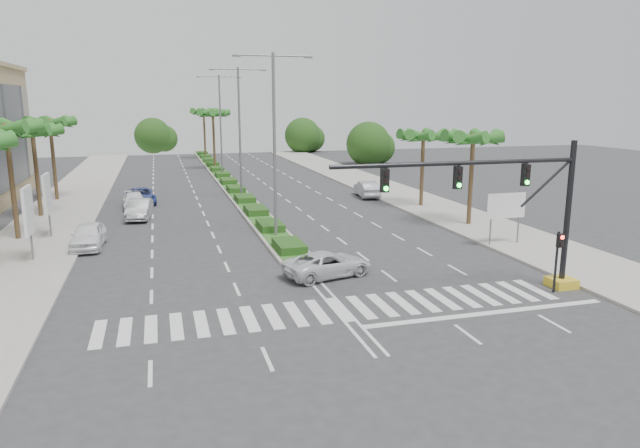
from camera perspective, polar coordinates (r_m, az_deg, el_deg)
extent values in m
plane|color=#333335|center=(25.40, 1.99, -8.55)|extent=(160.00, 160.00, 0.00)
cube|color=gray|center=(49.01, 11.80, 1.42)|extent=(6.00, 120.00, 0.15)
cube|color=gray|center=(44.23, -25.76, -0.69)|extent=(6.00, 120.00, 0.15)
cube|color=gray|center=(68.58, -9.63, 4.53)|extent=(2.20, 75.00, 0.20)
cube|color=#2C5C1F|center=(68.56, -9.64, 4.63)|extent=(1.80, 75.00, 0.04)
cube|color=gold|center=(30.70, 22.98, -5.41)|extent=(1.20, 1.20, 0.45)
cylinder|color=black|center=(29.89, 23.53, 0.97)|extent=(0.28, 0.28, 7.00)
cylinder|color=black|center=(26.13, 13.71, 5.93)|extent=(12.00, 0.20, 0.20)
cylinder|color=black|center=(28.80, 21.62, 3.76)|extent=(2.53, 0.12, 2.15)
cube|color=black|center=(28.09, 19.90, 4.63)|extent=(0.32, 0.24, 1.00)
cylinder|color=#19E533|center=(28.01, 20.02, 3.94)|extent=(0.20, 0.06, 0.20)
cube|color=black|center=(26.21, 13.64, 4.52)|extent=(0.32, 0.24, 1.00)
cylinder|color=#19E533|center=(26.13, 13.76, 3.78)|extent=(0.20, 0.06, 0.20)
cube|color=black|center=(24.68, 6.52, 4.33)|extent=(0.32, 0.24, 1.00)
cylinder|color=#19E533|center=(24.60, 6.63, 3.55)|extent=(0.20, 0.06, 0.20)
cylinder|color=black|center=(29.35, 22.54, -3.55)|extent=(0.12, 0.12, 3.00)
cube|color=black|center=(28.98, 22.90, -1.53)|extent=(0.28, 0.22, 0.65)
cylinder|color=red|center=(28.84, 23.09, -1.24)|extent=(0.18, 0.05, 0.18)
cylinder|color=slate|center=(37.25, 16.70, -0.11)|extent=(0.10, 0.10, 2.80)
cylinder|color=slate|center=(38.35, 19.23, 0.07)|extent=(0.10, 0.10, 2.80)
cube|color=#0C6638|center=(37.57, 18.10, 1.77)|extent=(2.60, 0.08, 1.50)
cube|color=white|center=(37.53, 18.14, 1.76)|extent=(2.70, 0.02, 1.60)
cylinder|color=slate|center=(36.14, -26.92, -1.29)|extent=(0.12, 0.12, 2.80)
cube|color=white|center=(35.84, -27.16, 1.20)|extent=(0.18, 2.10, 2.70)
cube|color=#D8594C|center=(35.84, -27.16, 1.20)|extent=(0.12, 2.00, 2.60)
cylinder|color=slate|center=(41.92, -25.43, 0.54)|extent=(0.12, 0.12, 2.80)
cube|color=white|center=(41.66, -25.63, 2.70)|extent=(0.18, 2.10, 2.70)
cube|color=#D8594C|center=(41.66, -25.63, 2.70)|extent=(0.12, 2.00, 2.60)
cylinder|color=brown|center=(41.96, -28.41, 3.46)|extent=(0.32, 0.32, 7.40)
sphere|color=brown|center=(41.66, -28.91, 8.35)|extent=(0.70, 0.70, 0.70)
cone|color=#1F6220|center=(41.44, -27.40, 8.35)|extent=(0.90, 3.62, 1.50)
cone|color=#1F6220|center=(42.36, -27.73, 8.37)|extent=(3.39, 2.96, 1.50)
cone|color=#1F6220|center=(42.76, -28.90, 8.28)|extent=(3.73, 1.68, 1.50)
cone|color=#1F6220|center=(40.68, -28.21, 8.22)|extent=(3.39, 2.96, 1.50)
cylinder|color=brown|center=(49.78, -26.46, 4.44)|extent=(0.32, 0.32, 6.80)
sphere|color=brown|center=(49.52, -26.82, 8.22)|extent=(0.70, 0.70, 0.70)
cone|color=#1F6220|center=(49.33, -25.55, 8.21)|extent=(0.90, 3.62, 1.50)
cone|color=#1F6220|center=(50.24, -25.86, 8.24)|extent=(3.39, 2.96, 1.50)
cone|color=#1F6220|center=(50.62, -26.86, 8.16)|extent=(3.73, 1.68, 1.50)
cone|color=#1F6220|center=(50.18, -27.83, 8.05)|extent=(2.38, 3.65, 1.50)
cone|color=#1F6220|center=(49.25, -28.05, 7.97)|extent=(2.38, 3.65, 1.50)
cone|color=#1F6220|center=(48.51, -27.33, 8.00)|extent=(3.73, 1.68, 1.50)
cone|color=#1F6220|center=(48.55, -26.20, 8.11)|extent=(3.39, 2.96, 1.50)
cylinder|color=brown|center=(57.59, -25.09, 5.65)|extent=(0.32, 0.32, 7.20)
sphere|color=brown|center=(57.37, -25.40, 9.12)|extent=(0.70, 0.70, 0.70)
cone|color=#1F6220|center=(57.21, -24.30, 9.11)|extent=(0.90, 3.62, 1.50)
cone|color=#1F6220|center=(58.12, -24.59, 9.11)|extent=(3.39, 2.96, 1.50)
cone|color=#1F6220|center=(58.47, -25.47, 9.05)|extent=(3.73, 1.68, 1.50)
cone|color=#1F6220|center=(58.01, -26.29, 8.96)|extent=(2.38, 3.65, 1.50)
cone|color=#1F6220|center=(57.07, -26.46, 8.91)|extent=(2.38, 3.65, 1.50)
cone|color=#1F6220|center=(56.36, -25.81, 8.94)|extent=(3.73, 1.68, 1.50)
cone|color=#1F6220|center=(56.42, -24.84, 9.03)|extent=(3.39, 2.96, 1.50)
cylinder|color=brown|center=(43.01, 14.84, 4.09)|extent=(0.32, 0.32, 6.50)
sphere|color=brown|center=(42.70, 15.07, 8.27)|extent=(0.70, 0.70, 0.70)
cone|color=#1F6220|center=(43.28, 16.33, 8.12)|extent=(0.90, 3.62, 1.50)
cone|color=#1F6220|center=(43.80, 15.26, 8.22)|extent=(3.39, 2.96, 1.50)
cone|color=#1F6220|center=(43.51, 14.06, 8.26)|extent=(3.73, 1.68, 1.50)
cone|color=#1F6220|center=(42.62, 13.58, 8.21)|extent=(2.38, 3.65, 1.50)
cone|color=#1F6220|center=(41.80, 14.22, 8.11)|extent=(2.38, 3.65, 1.50)
cone|color=#1F6220|center=(41.67, 15.53, 8.02)|extent=(3.73, 1.68, 1.50)
cone|color=#1F6220|center=(42.33, 16.47, 8.03)|extent=(3.39, 2.96, 1.50)
cylinder|color=brown|center=(50.01, 10.18, 5.20)|extent=(0.32, 0.32, 6.20)
sphere|color=brown|center=(49.75, 10.31, 8.63)|extent=(0.70, 0.70, 0.70)
cone|color=#1F6220|center=(50.25, 11.44, 8.51)|extent=(0.90, 3.62, 1.50)
cone|color=#1F6220|center=(50.83, 10.58, 8.58)|extent=(3.39, 2.96, 1.50)
cone|color=#1F6220|center=(50.61, 9.51, 8.61)|extent=(3.73, 1.68, 1.50)
cone|color=#1F6220|center=(49.76, 9.02, 8.56)|extent=(2.38, 3.65, 1.50)
cone|color=#1F6220|center=(48.89, 9.49, 8.49)|extent=(2.38, 3.65, 1.50)
cone|color=#1F6220|center=(48.68, 10.60, 8.43)|extent=(3.73, 1.68, 1.50)
cone|color=#1F6220|center=(49.29, 11.47, 8.44)|extent=(3.39, 2.96, 1.50)
cylinder|color=brown|center=(78.13, -10.56, 8.10)|extent=(0.32, 0.32, 7.50)
sphere|color=brown|center=(77.97, -10.67, 10.77)|extent=(0.70, 0.70, 0.70)
cone|color=#1F6220|center=(78.08, -9.85, 10.73)|extent=(0.90, 3.62, 1.50)
cone|color=#1F6220|center=(78.89, -10.22, 10.73)|extent=(3.39, 2.96, 1.50)
cone|color=#1F6220|center=(79.02, -10.92, 10.71)|extent=(3.73, 1.68, 1.50)
cone|color=#1F6220|center=(78.36, -11.43, 10.68)|extent=(2.38, 3.65, 1.50)
cone|color=#1F6220|center=(77.41, -11.37, 10.66)|extent=(2.38, 3.65, 1.50)
cone|color=#1F6220|center=(76.88, -10.77, 10.68)|extent=(3.73, 1.68, 1.50)
cone|color=#1F6220|center=(77.18, -10.09, 10.71)|extent=(3.39, 2.96, 1.50)
cylinder|color=brown|center=(93.04, -11.46, 8.68)|extent=(0.32, 0.32, 7.50)
sphere|color=brown|center=(92.91, -11.56, 10.92)|extent=(0.70, 0.70, 0.70)
cone|color=#1F6220|center=(93.01, -10.87, 10.89)|extent=(0.90, 3.62, 1.50)
cone|color=#1F6220|center=(93.83, -11.17, 10.89)|extent=(3.39, 2.96, 1.50)
cone|color=#1F6220|center=(93.96, -11.76, 10.86)|extent=(3.73, 1.68, 1.50)
cone|color=#1F6220|center=(93.31, -12.20, 10.84)|extent=(2.38, 3.65, 1.50)
cone|color=#1F6220|center=(92.36, -12.16, 10.83)|extent=(2.38, 3.65, 1.50)
cone|color=#1F6220|center=(91.82, -11.66, 10.84)|extent=(3.73, 1.68, 1.50)
cone|color=#1F6220|center=(92.11, -11.08, 10.87)|extent=(3.39, 2.96, 1.50)
cylinder|color=slate|center=(37.45, -4.57, 7.55)|extent=(0.20, 0.20, 12.00)
cylinder|color=slate|center=(37.23, -6.61, 16.42)|extent=(2.40, 0.10, 0.10)
cylinder|color=slate|center=(37.70, -2.86, 16.43)|extent=(2.40, 0.10, 0.10)
cube|color=slate|center=(37.06, -8.36, 16.32)|extent=(0.50, 0.25, 0.12)
cube|color=slate|center=(37.96, -1.17, 16.33)|extent=(0.50, 0.25, 0.12)
cylinder|color=slate|center=(53.20, -8.02, 8.82)|extent=(0.20, 0.20, 12.00)
cylinder|color=slate|center=(53.04, -9.54, 15.03)|extent=(2.40, 0.10, 0.10)
cylinder|color=slate|center=(53.37, -6.89, 15.09)|extent=(2.40, 0.10, 0.10)
cube|color=slate|center=(52.92, -10.76, 14.94)|extent=(0.50, 0.25, 0.12)
cube|color=slate|center=(53.55, -5.69, 15.05)|extent=(0.50, 0.25, 0.12)
cylinder|color=slate|center=(69.06, -9.90, 9.49)|extent=(0.20, 0.20, 12.00)
cylinder|color=slate|center=(68.94, -11.10, 14.27)|extent=(2.40, 0.10, 0.10)
cylinder|color=slate|center=(69.19, -9.06, 14.33)|extent=(2.40, 0.10, 0.10)
cube|color=slate|center=(68.85, -12.04, 14.19)|extent=(0.50, 0.25, 0.12)
cube|color=slate|center=(69.34, -8.13, 14.31)|extent=(0.50, 0.25, 0.12)
imported|color=white|center=(38.38, -22.17, -1.09)|extent=(2.03, 4.67, 1.57)
imported|color=#B1B2B6|center=(46.65, -17.60, 1.43)|extent=(2.11, 4.78, 1.53)
imported|color=navy|center=(53.55, -17.46, 2.69)|extent=(2.81, 5.24, 1.40)
imported|color=white|center=(51.30, -18.06, 2.20)|extent=(2.10, 4.60, 1.31)
imported|color=silver|center=(29.84, 0.79, -4.03)|extent=(5.16, 3.32, 1.32)
imported|color=#B0B0B5|center=(54.90, 4.72, 3.50)|extent=(2.14, 4.83, 1.54)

